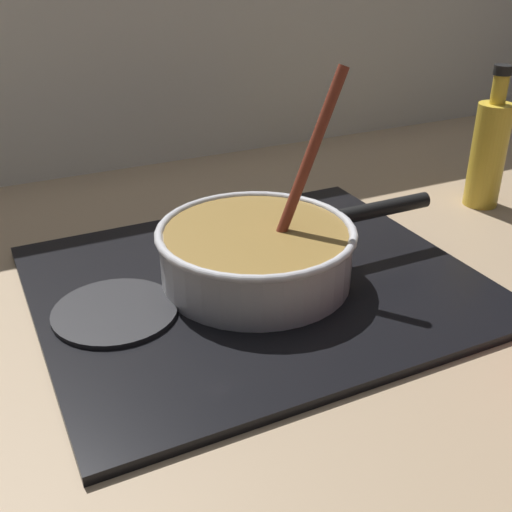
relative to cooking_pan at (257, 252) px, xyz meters
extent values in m
cube|color=#9E8466|center=(-0.14, -0.25, -0.07)|extent=(2.40, 1.60, 0.04)
cube|color=silver|center=(-0.14, 0.54, 0.22)|extent=(2.40, 0.02, 0.55)
cube|color=black|center=(0.00, 0.00, -0.05)|extent=(0.56, 0.48, 0.01)
torus|color=#592D0C|center=(0.00, 0.00, -0.04)|extent=(0.16, 0.16, 0.01)
cylinder|color=#262628|center=(-0.19, 0.00, -0.04)|extent=(0.15, 0.15, 0.01)
cylinder|color=silver|center=(0.00, 0.00, -0.01)|extent=(0.25, 0.25, 0.07)
cylinder|color=olive|center=(0.00, 0.00, 0.00)|extent=(0.23, 0.23, 0.06)
torus|color=silver|center=(0.00, 0.00, 0.03)|extent=(0.26, 0.26, 0.01)
cylinder|color=black|center=(0.20, 0.00, 0.02)|extent=(0.15, 0.02, 0.02)
cylinder|color=beige|center=(-0.06, 0.08, 0.02)|extent=(0.03, 0.03, 0.01)
cylinder|color=#E5CC7A|center=(0.02, -0.05, 0.02)|extent=(0.04, 0.04, 0.01)
cylinder|color=beige|center=(0.07, 0.05, 0.02)|extent=(0.03, 0.03, 0.01)
cylinder|color=#E5CC7A|center=(0.05, -0.03, 0.02)|extent=(0.03, 0.03, 0.01)
cylinder|color=maroon|center=(0.06, -0.02, 0.12)|extent=(0.10, 0.02, 0.22)
cube|color=brown|center=(0.02, -0.01, 0.01)|extent=(0.05, 0.03, 0.01)
cylinder|color=gold|center=(0.47, 0.09, 0.03)|extent=(0.06, 0.06, 0.17)
cylinder|color=gold|center=(0.47, 0.09, 0.14)|extent=(0.02, 0.02, 0.05)
cylinder|color=black|center=(0.47, 0.09, 0.17)|extent=(0.03, 0.03, 0.02)
camera|label=1|loc=(-0.32, -0.65, 0.37)|focal=44.25mm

